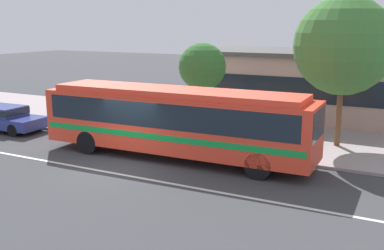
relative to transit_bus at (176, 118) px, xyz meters
The scene contains 10 objects.
ground_plane 2.99m from the transit_bus, 124.71° to the right, with size 120.00×120.00×0.00m, color #3B3C40.
sidewalk_slab 5.77m from the transit_bus, 104.67° to the left, with size 60.00×8.00×0.12m, color #A19293.
lane_stripe_center 3.57m from the transit_bus, 116.39° to the right, with size 56.00×0.16×0.01m, color silver.
transit_bus is the anchor object (origin of this frame).
sedan_behind_bus 10.71m from the transit_bus, behind, with size 4.74×2.04×1.29m.
pedestrian_waiting_near_sign 3.03m from the transit_bus, 121.39° to the left, with size 0.47×0.47×1.67m.
bus_stop_sign 5.29m from the transit_bus, 19.71° to the left, with size 0.08×0.44×2.56m.
street_tree_near_stop 5.19m from the transit_bus, 103.33° to the left, with size 2.40×2.40×4.46m.
street_tree_mid_block 7.93m from the transit_bus, 39.92° to the left, with size 4.29×4.29×6.59m.
station_building 12.02m from the transit_bus, 71.34° to the left, with size 14.76×6.89×3.94m.
Camera 1 is at (10.48, -14.02, 5.50)m, focal length 42.89 mm.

